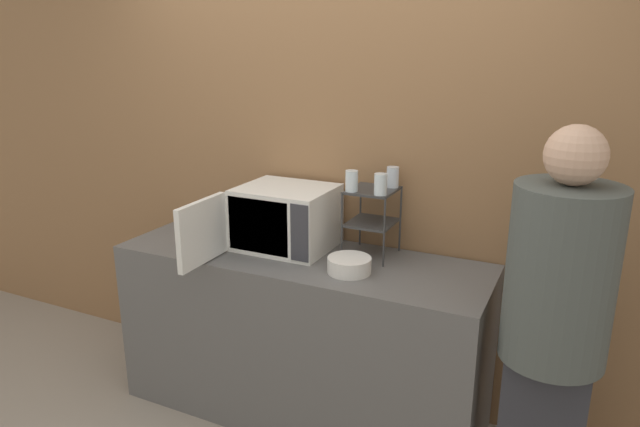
{
  "coord_description": "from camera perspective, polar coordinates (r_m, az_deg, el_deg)",
  "views": [
    {
      "loc": [
        1.29,
        -2.11,
        1.96
      ],
      "look_at": [
        0.1,
        0.35,
        1.15
      ],
      "focal_mm": 32.0,
      "sensor_mm": 36.0,
      "label": 1
    }
  ],
  "objects": [
    {
      "name": "wall_back",
      "position": [
        3.14,
        0.99,
        4.43
      ],
      "size": [
        8.0,
        0.06,
        2.6
      ],
      "color": "olive",
      "rests_on": "ground_plane"
    },
    {
      "name": "counter",
      "position": [
        3.13,
        -1.91,
        -12.09
      ],
      "size": [
        1.94,
        0.64,
        0.92
      ],
      "color": "#595654",
      "rests_on": "ground_plane"
    },
    {
      "name": "microwave",
      "position": [
        3.01,
        -3.81,
        -0.46
      ],
      "size": [
        0.51,
        0.78,
        0.33
      ],
      "color": "silver",
      "rests_on": "counter"
    },
    {
      "name": "dish_rack",
      "position": [
        2.88,
        5.22,
        0.54
      ],
      "size": [
        0.23,
        0.26,
        0.35
      ],
      "color": "#333333",
      "rests_on": "counter"
    },
    {
      "name": "glass_front_left",
      "position": [
        2.79,
        3.19,
        3.27
      ],
      "size": [
        0.06,
        0.06,
        0.1
      ],
      "color": "silver",
      "rests_on": "dish_rack"
    },
    {
      "name": "glass_back_right",
      "position": [
        2.89,
        7.28,
        3.63
      ],
      "size": [
        0.06,
        0.06,
        0.1
      ],
      "color": "silver",
      "rests_on": "dish_rack"
    },
    {
      "name": "glass_front_right",
      "position": [
        2.74,
        6.07,
        2.93
      ],
      "size": [
        0.06,
        0.06,
        0.1
      ],
      "color": "silver",
      "rests_on": "dish_rack"
    },
    {
      "name": "bowl",
      "position": [
        2.72,
        2.95,
        -5.18
      ],
      "size": [
        0.21,
        0.21,
        0.08
      ],
      "color": "silver",
      "rests_on": "counter"
    },
    {
      "name": "person",
      "position": [
        2.45,
        22.43,
        -9.53
      ],
      "size": [
        0.41,
        0.41,
        1.69
      ],
      "color": "#2D2D33",
      "rests_on": "ground_plane"
    }
  ]
}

